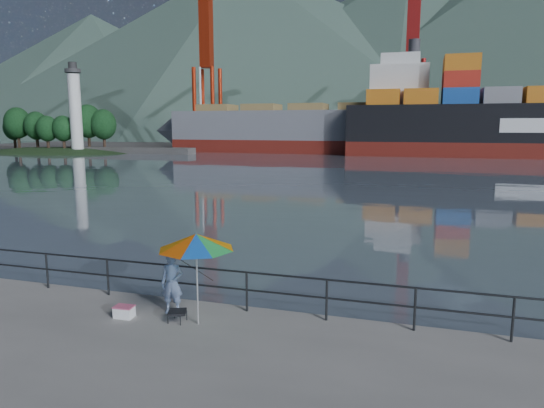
{
  "coord_description": "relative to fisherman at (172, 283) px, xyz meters",
  "views": [
    {
      "loc": [
        6.91,
        -9.1,
        4.58
      ],
      "look_at": [
        2.35,
        6.0,
        2.0
      ],
      "focal_mm": 32.0,
      "sensor_mm": 36.0,
      "label": 1
    }
  ],
  "objects": [
    {
      "name": "harbor_water",
      "position": [
        -1.29,
        128.93,
        -0.76
      ],
      "size": [
        500.0,
        280.0,
        0.0
      ],
      "primitive_type": "cube",
      "color": "#4C5A67",
      "rests_on": "ground"
    },
    {
      "name": "cooler_bag",
      "position": [
        -0.98,
        -0.61,
        -0.63
      ],
      "size": [
        0.46,
        0.32,
        0.26
      ],
      "primitive_type": "cube",
      "rotation": [
        0.0,
        0.0,
        0.06
      ],
      "color": "white",
      "rests_on": "ground"
    },
    {
      "name": "bulk_carrier",
      "position": [
        -11.18,
        73.07,
        3.42
      ],
      "size": [
        47.88,
        8.29,
        14.5
      ],
      "color": "maroon",
      "rests_on": "ground"
    },
    {
      "name": "folding_stool",
      "position": [
        0.37,
        -0.47,
        -0.62
      ],
      "size": [
        0.53,
        0.53,
        0.27
      ],
      "color": "black",
      "rests_on": "ground"
    },
    {
      "name": "beach_umbrella",
      "position": [
        0.89,
        -0.44,
        1.21
      ],
      "size": [
        1.87,
        1.87,
        2.15
      ],
      "color": "white",
      "rests_on": "ground"
    },
    {
      "name": "fishing_rod",
      "position": [
        0.11,
        0.92,
        -0.76
      ],
      "size": [
        0.42,
        1.67,
        1.21
      ],
      "primitive_type": "cylinder",
      "rotation": [
        0.96,
        0.0,
        -0.24
      ],
      "color": "black",
      "rests_on": "ground"
    },
    {
      "name": "fisherman",
      "position": [
        0.0,
        0.0,
        0.0
      ],
      "size": [
        0.6,
        0.45,
        1.52
      ],
      "primitive_type": "imported",
      "rotation": [
        0.0,
        0.0,
        0.16
      ],
      "color": "navy",
      "rests_on": "ground"
    },
    {
      "name": "mountains",
      "position": [
        37.53,
        206.68,
        34.79
      ],
      "size": [
        600.0,
        332.8,
        80.0
      ],
      "color": "#385147",
      "rests_on": "ground"
    },
    {
      "name": "far_dock",
      "position": [
        8.71,
        91.93,
        -0.76
      ],
      "size": [
        200.0,
        40.0,
        0.4
      ],
      "primitive_type": "cube",
      "color": "#514F4C",
      "rests_on": "ground"
    },
    {
      "name": "lighthouse_islet",
      "position": [
        -56.26,
        60.93,
        -0.5
      ],
      "size": [
        48.0,
        26.4,
        19.2
      ],
      "color": "#263F1E",
      "rests_on": "ground"
    },
    {
      "name": "guardrail",
      "position": [
        -1.29,
        0.63,
        -0.24
      ],
      "size": [
        22.0,
        0.06,
        1.03
      ],
      "color": "#2D3033",
      "rests_on": "ground"
    }
  ]
}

